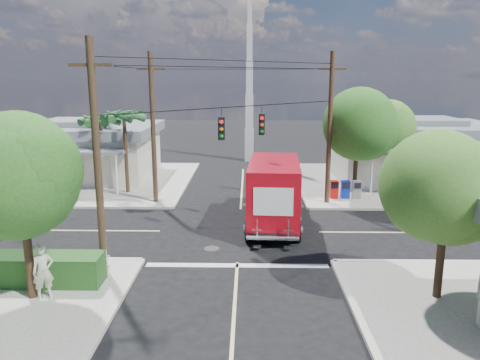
{
  "coord_description": "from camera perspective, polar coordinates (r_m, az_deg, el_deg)",
  "views": [
    {
      "loc": [
        0.46,
        -22.27,
        7.61
      ],
      "look_at": [
        0.0,
        2.0,
        2.2
      ],
      "focal_mm": 35.0,
      "sensor_mm": 36.0,
      "label": 1
    }
  ],
  "objects": [
    {
      "name": "building_ne",
      "position": [
        36.68,
        20.28,
        3.49
      ],
      "size": [
        11.8,
        10.2,
        4.5
      ],
      "color": "silver",
      "rests_on": "sidewalk_ne"
    },
    {
      "name": "delivery_truck",
      "position": [
        24.36,
        4.16,
        -1.38
      ],
      "size": [
        3.0,
        8.11,
        3.45
      ],
      "color": "black",
      "rests_on": "ground"
    },
    {
      "name": "tree_ne_back",
      "position": [
        32.78,
        17.75,
        5.98
      ],
      "size": [
        3.77,
        3.66,
        5.82
      ],
      "color": "#422D1C",
      "rests_on": "sidewalk_ne"
    },
    {
      "name": "sidewalk_ne",
      "position": [
        35.56,
        18.1,
        -0.31
      ],
      "size": [
        14.12,
        14.12,
        0.14
      ],
      "color": "gray",
      "rests_on": "ground"
    },
    {
      "name": "palm_nw_back",
      "position": [
        32.95,
        -16.64,
        6.93
      ],
      "size": [
        3.01,
        3.08,
        5.19
      ],
      "color": "#422D1C",
      "rests_on": "sidewalk_nw"
    },
    {
      "name": "tree_se",
      "position": [
        16.78,
        24.04,
        -0.83
      ],
      "size": [
        3.67,
        3.54,
        5.62
      ],
      "color": "#422D1C",
      "rests_on": "sidewalk_se"
    },
    {
      "name": "palm_nw_front",
      "position": [
        30.92,
        -13.96,
        7.44
      ],
      "size": [
        3.01,
        3.08,
        5.59
      ],
      "color": "#422D1C",
      "rests_on": "sidewalk_nw"
    },
    {
      "name": "picket_fence",
      "position": [
        19.85,
        -23.89,
        -9.0
      ],
      "size": [
        5.94,
        0.06,
        1.0
      ],
      "color": "silver",
      "rests_on": "sidewalk_sw"
    },
    {
      "name": "building_nw",
      "position": [
        37.29,
        -18.48,
        3.61
      ],
      "size": [
        10.8,
        10.2,
        4.3
      ],
      "color": "beige",
      "rests_on": "sidewalk_nw"
    },
    {
      "name": "radio_tower",
      "position": [
        42.32,
        1.15,
        9.9
      ],
      "size": [
        0.8,
        0.8,
        17.0
      ],
      "color": "silver",
      "rests_on": "ground"
    },
    {
      "name": "tree_sw_front",
      "position": [
        16.83,
        -25.22,
        0.11
      ],
      "size": [
        3.88,
        3.78,
        6.03
      ],
      "color": "#422D1C",
      "rests_on": "sidewalk_sw"
    },
    {
      "name": "utility_poles",
      "position": [
        24.14,
        -3.8,
        5.55
      ],
      "size": [
        12.0,
        10.68,
        9.0
      ],
      "color": "#473321",
      "rests_on": "ground"
    },
    {
      "name": "ground",
      "position": [
        23.54,
        -0.09,
        -6.3
      ],
      "size": [
        120.0,
        120.0,
        0.0
      ],
      "primitive_type": "plane",
      "color": "black",
      "rests_on": "ground"
    },
    {
      "name": "vending_boxes",
      "position": [
        29.92,
        12.7,
        -1.12
      ],
      "size": [
        1.9,
        0.5,
        1.1
      ],
      "color": "#AE0F0B",
      "rests_on": "sidewalk_ne"
    },
    {
      "name": "parked_car",
      "position": [
        28.42,
        25.8,
        -2.63
      ],
      "size": [
        6.14,
        4.31,
        1.55
      ],
      "primitive_type": "imported",
      "rotation": [
        0.0,
        0.0,
        1.23
      ],
      "color": "silver",
      "rests_on": "ground"
    },
    {
      "name": "tree_ne_front",
      "position": [
        29.94,
        14.21,
        6.73
      ],
      "size": [
        4.21,
        4.14,
        6.66
      ],
      "color": "#422D1C",
      "rests_on": "sidewalk_ne"
    },
    {
      "name": "hedge_sw",
      "position": [
        19.27,
        -25.44,
        -9.77
      ],
      "size": [
        6.2,
        1.2,
        1.1
      ],
      "primitive_type": "cube",
      "color": "#1A4718",
      "rests_on": "sidewalk_sw"
    },
    {
      "name": "pedestrian",
      "position": [
        17.58,
        -22.88,
        -10.22
      ],
      "size": [
        0.84,
        0.75,
        1.92
      ],
      "primitive_type": "imported",
      "rotation": [
        0.0,
        0.0,
        0.53
      ],
      "color": "beige",
      "rests_on": "sidewalk_sw"
    },
    {
      "name": "sidewalk_nw",
      "position": [
        35.84,
        -17.39,
        -0.16
      ],
      "size": [
        14.12,
        14.12,
        0.14
      ],
      "color": "gray",
      "rests_on": "ground"
    },
    {
      "name": "road_markings",
      "position": [
        22.15,
        -0.17,
        -7.52
      ],
      "size": [
        32.0,
        32.0,
        0.01
      ],
      "color": "beige",
      "rests_on": "ground"
    }
  ]
}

